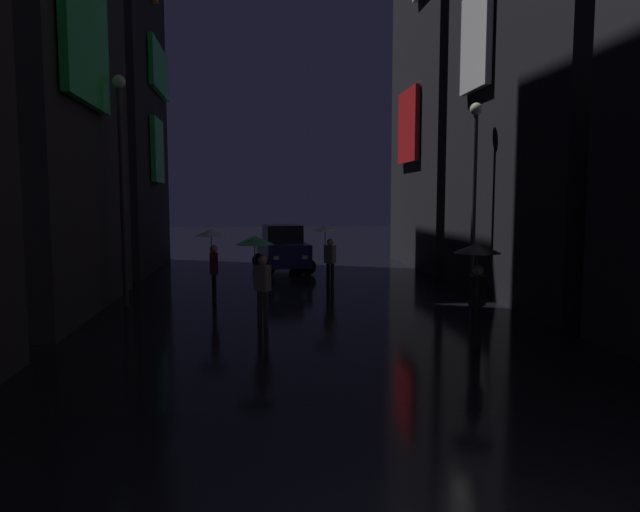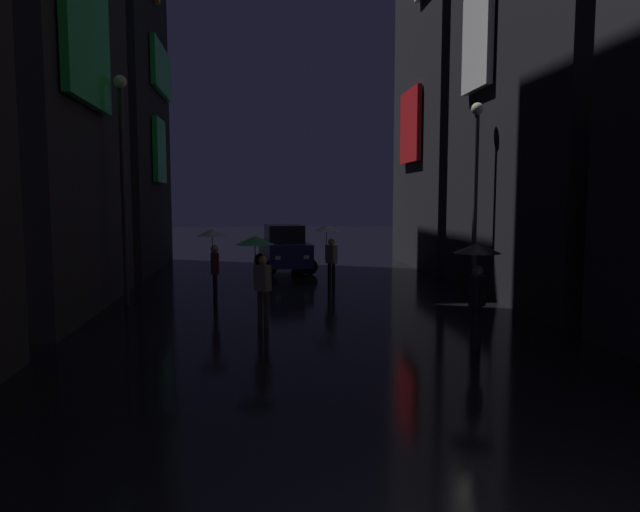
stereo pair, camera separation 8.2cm
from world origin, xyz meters
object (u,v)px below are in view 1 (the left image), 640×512
pedestrian_near_crossing_clear (212,245)px  pedestrian_midstreet_left_black (477,266)px  car_distant (282,249)px  pedestrian_foreground_right_green (257,255)px  pedestrian_midstreet_centre_clear (327,239)px  streetlamp_right_far (474,178)px  streetlamp_left_far (122,166)px

pedestrian_near_crossing_clear → pedestrian_midstreet_left_black: size_ratio=1.00×
pedestrian_midstreet_left_black → car_distant: 13.30m
pedestrian_foreground_right_green → pedestrian_midstreet_left_black: same height
pedestrian_midstreet_left_black → pedestrian_foreground_right_green: bearing=148.8°
pedestrian_midstreet_centre_clear → streetlamp_right_far: (4.01, -2.58, 1.90)m
pedestrian_midstreet_left_black → car_distant: pedestrian_midstreet_left_black is taller
pedestrian_near_crossing_clear → streetlamp_left_far: bearing=-176.9°
streetlamp_left_far → streetlamp_right_far: 10.01m
pedestrian_near_crossing_clear → streetlamp_right_far: bearing=-2.2°
streetlamp_right_far → pedestrian_foreground_right_green: bearing=-155.0°
pedestrian_midstreet_left_black → streetlamp_right_far: size_ratio=0.37×
pedestrian_midstreet_centre_clear → streetlamp_right_far: streetlamp_right_far is taller
streetlamp_left_far → car_distant: bearing=56.5°
streetlamp_left_far → pedestrian_foreground_right_green: bearing=-40.7°
car_distant → streetlamp_left_far: bearing=-123.5°
pedestrian_foreground_right_green → pedestrian_midstreet_centre_clear: same height
pedestrian_near_crossing_clear → car_distant: pedestrian_near_crossing_clear is taller
pedestrian_midstreet_centre_clear → pedestrian_foreground_right_green: bearing=-113.0°
pedestrian_foreground_right_green → pedestrian_midstreet_centre_clear: (2.35, 5.54, 0.00)m
pedestrian_midstreet_left_black → pedestrian_near_crossing_clear: bearing=133.3°
streetlamp_left_far → pedestrian_near_crossing_clear: bearing=3.1°
pedestrian_near_crossing_clear → pedestrian_foreground_right_green: bearing=-69.1°
pedestrian_midstreet_centre_clear → car_distant: (-1.21, 4.80, -0.74)m
pedestrian_foreground_right_green → car_distant: size_ratio=0.50×
pedestrian_foreground_right_green → car_distant: (1.14, 10.35, -0.74)m
car_distant → streetlamp_left_far: size_ratio=0.68×
pedestrian_near_crossing_clear → pedestrian_midstreet_centre_clear: 4.26m
pedestrian_midstreet_centre_clear → streetlamp_left_far: bearing=-158.1°
pedestrian_near_crossing_clear → pedestrian_midstreet_left_black: bearing=-46.7°
pedestrian_foreground_right_green → car_distant: bearing=83.7°
pedestrian_near_crossing_clear → streetlamp_left_far: 3.26m
pedestrian_near_crossing_clear → pedestrian_midstreet_left_black: (5.49, -5.83, 0.00)m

